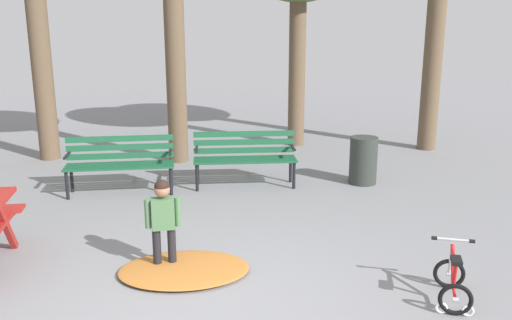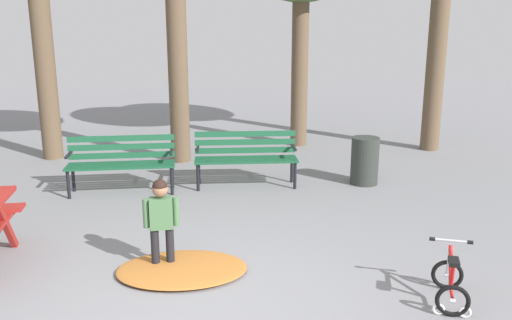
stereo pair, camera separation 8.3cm
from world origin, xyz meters
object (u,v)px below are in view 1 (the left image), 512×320
Objects in this scene: park_bench_far_left at (120,160)px; park_bench_left at (245,154)px; kids_bicycle at (453,281)px; trash_bin at (363,160)px; child_standing at (163,218)px.

park_bench_far_left and park_bench_left have the same top height.
kids_bicycle is 3.81m from trash_bin.
trash_bin is (3.08, 2.71, -0.19)m from child_standing.
park_bench_far_left is 2.54× the size of kids_bicycle.
park_bench_left is at bearing 175.38° from trash_bin.
child_standing is 4.11m from trash_bin.
park_bench_left is 1.90m from trash_bin.
trash_bin is at bearing 41.40° from child_standing.
child_standing reaches higher than park_bench_left.
park_bench_left is 3.10m from child_standing.
kids_bicycle is at bearing -48.64° from park_bench_far_left.
child_standing is at bearing -138.60° from trash_bin.
trash_bin is (1.89, -0.15, -0.13)m from park_bench_left.
park_bench_far_left reaches higher than trash_bin.
child_standing reaches higher than park_bench_far_left.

